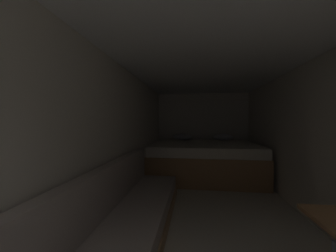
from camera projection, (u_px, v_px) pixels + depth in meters
name	position (u px, v px, depth m)	size (l,w,h in m)	color
ground_plane	(210.00, 214.00, 2.68)	(7.54, 7.54, 0.00)	beige
wall_back	(202.00, 130.00, 5.43)	(2.55, 0.05, 2.03)	beige
wall_left	(123.00, 139.00, 2.82)	(0.05, 5.54, 2.03)	beige
wall_right	(311.00, 141.00, 2.49)	(0.05, 5.54, 2.03)	beige
ceiling_slab	(211.00, 62.00, 2.63)	(2.55, 5.54, 0.05)	white
bed	(204.00, 160.00, 4.48)	(2.33, 1.81, 0.94)	#9E7247
sofa_left	(126.00, 220.00, 2.02)	(0.69, 2.81, 0.80)	tan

